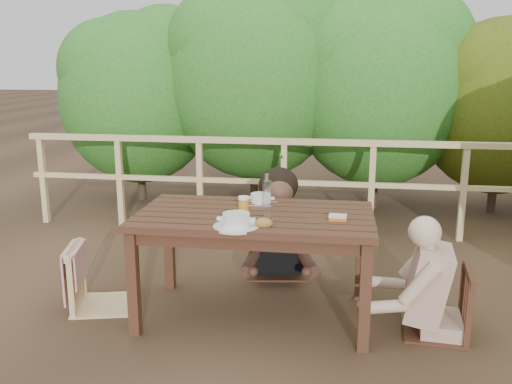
# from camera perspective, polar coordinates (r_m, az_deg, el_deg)

# --- Properties ---
(ground) EXTENTS (60.00, 60.00, 0.00)m
(ground) POSITION_cam_1_polar(r_m,az_deg,el_deg) (4.09, -0.11, -12.52)
(ground) COLOR #523925
(ground) RESTS_ON ground
(table) EXTENTS (1.62, 0.91, 0.75)m
(table) POSITION_cam_1_polar(r_m,az_deg,el_deg) (3.95, -0.11, -7.62)
(table) COLOR #3D2216
(table) RESTS_ON ground
(chair_left) EXTENTS (0.53, 0.53, 0.88)m
(chair_left) POSITION_cam_1_polar(r_m,az_deg,el_deg) (4.23, -15.68, -5.70)
(chair_left) COLOR #D3B37A
(chair_left) RESTS_ON ground
(chair_far) EXTENTS (0.56, 0.56, 1.00)m
(chair_far) POSITION_cam_1_polar(r_m,az_deg,el_deg) (4.71, 2.19, -2.50)
(chair_far) COLOR #3D2216
(chair_far) RESTS_ON ground
(chair_right) EXTENTS (0.47, 0.47, 0.86)m
(chair_right) POSITION_cam_1_polar(r_m,az_deg,el_deg) (3.89, 18.34, -7.80)
(chair_right) COLOR #3D2216
(chair_right) RESTS_ON ground
(woman) EXTENTS (0.68, 0.79, 1.45)m
(woman) POSITION_cam_1_polar(r_m,az_deg,el_deg) (4.68, 2.24, 0.19)
(woman) COLOR black
(woman) RESTS_ON ground
(diner_right) EXTENTS (0.70, 0.59, 1.32)m
(diner_right) POSITION_cam_1_polar(r_m,az_deg,el_deg) (3.82, 19.04, -4.58)
(diner_right) COLOR tan
(diner_right) RESTS_ON ground
(railing) EXTENTS (5.60, 0.10, 1.01)m
(railing) POSITION_cam_1_polar(r_m,az_deg,el_deg) (5.81, 2.87, 0.57)
(railing) COLOR #D3B37A
(railing) RESTS_ON ground
(hedge_row) EXTENTS (6.60, 1.60, 3.80)m
(hedge_row) POSITION_cam_1_polar(r_m,az_deg,el_deg) (6.85, 7.49, 14.16)
(hedge_row) COLOR #2B6420
(hedge_row) RESTS_ON ground
(soup_near) EXTENTS (0.30, 0.30, 0.10)m
(soup_near) POSITION_cam_1_polar(r_m,az_deg,el_deg) (3.52, -2.05, -2.97)
(soup_near) COLOR white
(soup_near) RESTS_ON table
(soup_far) EXTENTS (0.25, 0.25, 0.08)m
(soup_far) POSITION_cam_1_polar(r_m,az_deg,el_deg) (4.10, 0.47, -0.72)
(soup_far) COLOR silver
(soup_far) RESTS_ON table
(bread_roll) EXTENTS (0.12, 0.09, 0.07)m
(bread_roll) POSITION_cam_1_polar(r_m,az_deg,el_deg) (3.52, 0.79, -3.21)
(bread_roll) COLOR olive
(bread_roll) RESTS_ON table
(beer_glass) EXTENTS (0.07, 0.07, 0.14)m
(beer_glass) POSITION_cam_1_polar(r_m,az_deg,el_deg) (3.77, -1.28, -1.52)
(beer_glass) COLOR orange
(beer_glass) RESTS_ON table
(bottle) EXTENTS (0.06, 0.06, 0.26)m
(bottle) POSITION_cam_1_polar(r_m,az_deg,el_deg) (3.93, 1.11, 0.01)
(bottle) COLOR silver
(bottle) RESTS_ON table
(tumbler) EXTENTS (0.07, 0.07, 0.08)m
(tumbler) POSITION_cam_1_polar(r_m,az_deg,el_deg) (3.56, 1.08, -2.92)
(tumbler) COLOR silver
(tumbler) RESTS_ON table
(butter_tub) EXTENTS (0.12, 0.09, 0.05)m
(butter_tub) POSITION_cam_1_polar(r_m,az_deg,el_deg) (3.69, 8.38, -2.72)
(butter_tub) COLOR white
(butter_tub) RESTS_ON table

